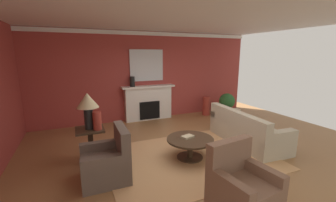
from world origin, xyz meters
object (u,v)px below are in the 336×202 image
object	(u,v)px
vase_mantel_left	(132,82)
side_table	(91,142)
armchair_near_window	(107,163)
potted_plant	(227,103)
mantel_mirror	(147,65)
table_lamp	(88,104)
vase_on_side_table	(97,121)
vase_tall_corner	(206,106)
coffee_table	(190,143)
sofa	(246,131)
armchair_facing_fireplace	(242,188)
fireplace	(149,104)

from	to	relation	value
vase_mantel_left	side_table	bearing A→B (deg)	-123.15
armchair_near_window	potted_plant	xyz separation A→B (m)	(4.57, 2.51, 0.19)
mantel_mirror	table_lamp	bearing A→B (deg)	-129.74
table_lamp	vase_on_side_table	distance (m)	0.39
vase_on_side_table	vase_tall_corner	bearing A→B (deg)	28.24
mantel_mirror	coffee_table	bearing A→B (deg)	-91.53
sofa	vase_tall_corner	size ratio (longest dim) A/B	3.18
armchair_facing_fireplace	coffee_table	bearing A→B (deg)	88.05
vase_on_side_table	potted_plant	distance (m)	4.96
coffee_table	potted_plant	size ratio (longest dim) A/B	1.20
armchair_near_window	side_table	size ratio (longest dim) A/B	1.36
armchair_near_window	armchair_facing_fireplace	world-z (taller)	same
fireplace	table_lamp	xyz separation A→B (m)	(-2.05, -2.34, 0.67)
armchair_facing_fireplace	vase_mantel_left	bearing A→B (deg)	94.96
vase_tall_corner	vase_on_side_table	size ratio (longest dim) A/B	1.81
sofa	side_table	bearing A→B (deg)	171.27
fireplace	vase_tall_corner	bearing A→B (deg)	-8.01
table_lamp	vase_tall_corner	world-z (taller)	table_lamp
armchair_near_window	vase_tall_corner	bearing A→B (deg)	36.40
mantel_mirror	vase_mantel_left	xyz separation A→B (m)	(-0.55, -0.17, -0.50)
side_table	vase_mantel_left	world-z (taller)	vase_mantel_left
side_table	armchair_facing_fireplace	bearing A→B (deg)	-51.63
sofa	armchair_facing_fireplace	world-z (taller)	armchair_facing_fireplace
sofa	coffee_table	size ratio (longest dim) A/B	2.15
armchair_near_window	vase_on_side_table	world-z (taller)	vase_on_side_table
mantel_mirror	coffee_table	xyz separation A→B (m)	(-0.09, -3.21, -1.51)
mantel_mirror	vase_mantel_left	world-z (taller)	mantel_mirror
fireplace	coffee_table	size ratio (longest dim) A/B	1.80
armchair_near_window	coffee_table	world-z (taller)	armchair_near_window
armchair_near_window	coffee_table	xyz separation A→B (m)	(1.75, 0.13, 0.03)
side_table	table_lamp	distance (m)	0.82
armchair_facing_fireplace	table_lamp	size ratio (longest dim) A/B	1.27
coffee_table	side_table	bearing A→B (deg)	159.05
sofa	armchair_facing_fireplace	distance (m)	2.55
vase_on_side_table	armchair_near_window	bearing A→B (deg)	-85.39
vase_tall_corner	table_lamp	bearing A→B (deg)	-153.94
sofa	vase_tall_corner	bearing A→B (deg)	78.98
fireplace	potted_plant	distance (m)	2.82
fireplace	table_lamp	bearing A→B (deg)	-131.16
mantel_mirror	table_lamp	distance (m)	3.26
armchair_near_window	armchair_facing_fireplace	bearing A→B (deg)	-42.02
sofa	vase_mantel_left	xyz separation A→B (m)	(-2.17, 2.86, 1.04)
mantel_mirror	armchair_facing_fireplace	xyz separation A→B (m)	(-0.14, -4.87, -1.53)
fireplace	armchair_near_window	xyz separation A→B (m)	(-1.84, -3.22, -0.25)
vase_on_side_table	fireplace	bearing A→B (deg)	52.38
sofa	vase_tall_corner	world-z (taller)	sofa
armchair_near_window	vase_tall_corner	size ratio (longest dim) A/B	1.41
fireplace	table_lamp	distance (m)	3.18
side_table	vase_tall_corner	size ratio (longest dim) A/B	1.04
side_table	vase_tall_corner	world-z (taller)	side_table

